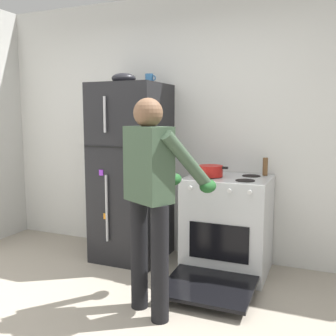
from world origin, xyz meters
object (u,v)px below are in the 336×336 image
Objects in this scene: person_cook at (153,188)px; pepper_mill at (265,167)px; coffee_mug at (149,79)px; mixing_bowl at (124,79)px; stove_range at (227,226)px; refrigerator at (132,173)px; red_pot at (211,171)px.

person_cook is 1.34m from pepper_mill.
mixing_bowl reaches higher than coffee_mug.
pepper_mill is (0.30, 0.22, 0.55)m from stove_range.
refrigerator is at bearing 179.00° from stove_range.
red_pot is 0.52m from pepper_mill.
stove_range is 7.27× the size of pepper_mill.
person_cook is 14.28× the size of coffee_mug.
mixing_bowl is (-0.08, 0.00, 0.95)m from refrigerator.
person_cook is 4.93× the size of red_pot.
mixing_bowl is (-1.09, 0.02, 1.40)m from stove_range.
stove_range is 5.05× the size of mixing_bowl.
coffee_mug is at bearing 10.78° from mixing_bowl.
refrigerator is 1.47× the size of stove_range.
refrigerator is 5.52× the size of red_pot.
coffee_mug is 0.67× the size of pepper_mill.
pepper_mill is 1.64m from mixing_bowl.
coffee_mug reaches higher than stove_range.
person_cook is at bearing -117.71° from pepper_mill.
coffee_mug reaches higher than person_cook.
stove_range is 0.76× the size of person_cook.
stove_range is at bearing 71.59° from person_cook.
mixing_bowl is at bearing -169.22° from coffee_mug.
pepper_mill is at bearing 8.17° from mixing_bowl.
mixing_bowl reaches higher than pepper_mill.
refrigerator is 0.95m from mixing_bowl.
red_pot is (0.85, -0.05, 0.07)m from refrigerator.
red_pot is at bearing -8.48° from coffee_mug.
refrigerator is at bearing -164.60° from coffee_mug.
pepper_mill reaches higher than red_pot.
pepper_mill is at bearing 7.56° from coffee_mug.
coffee_mug is (-0.67, 0.10, 0.87)m from red_pot.
coffee_mug is (-0.83, 0.07, 1.39)m from stove_range.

